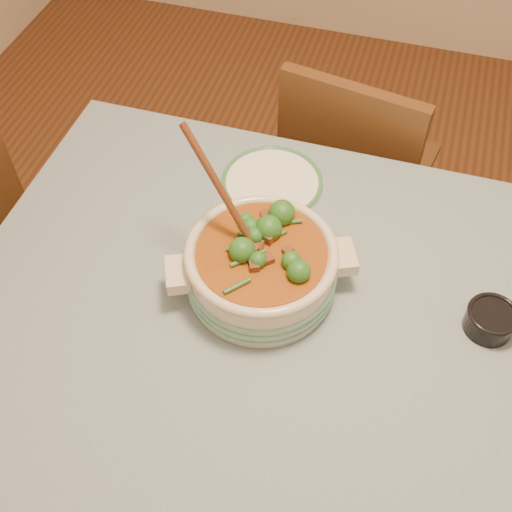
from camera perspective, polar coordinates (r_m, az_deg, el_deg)
The scene contains 6 objects.
floor at distance 1.99m, azimuth 6.05°, elevation -18.62°, with size 4.50×4.50×0.00m, color #4E2B16.
dining_table at distance 1.39m, azimuth 8.35°, elevation -9.25°, with size 1.68×1.08×0.76m.
stew_casserole at distance 1.30m, azimuth 0.46°, elevation -0.79°, with size 0.40×0.40×0.37m.
white_plate at distance 1.55m, azimuth 1.44°, elevation 6.54°, with size 0.32×0.32×0.02m.
condiment_bowl at distance 1.37m, azimuth 20.15°, elevation -5.29°, with size 0.10×0.10×0.05m.
chair_far at distance 2.00m, azimuth 8.63°, elevation 7.60°, with size 0.47×0.47×0.87m.
Camera 1 is at (0.00, -0.70, 1.87)m, focal length 45.00 mm.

